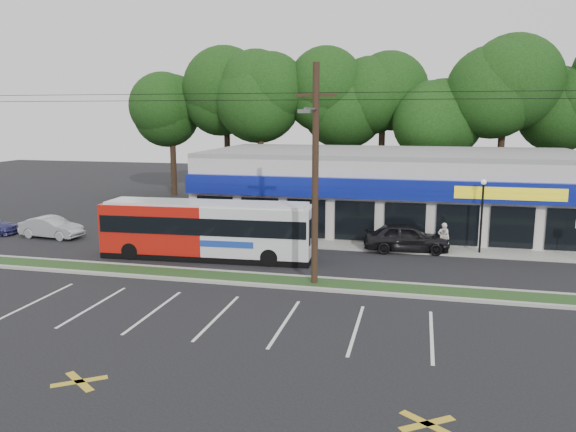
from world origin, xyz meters
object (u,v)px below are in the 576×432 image
(car_silver, at_px, (51,227))
(pedestrian_a, at_px, (443,238))
(pedestrian_b, at_px, (443,241))
(lamp_post, at_px, (482,207))
(car_dark, at_px, (406,237))
(metrobus, at_px, (207,228))
(utility_pole, at_px, (311,168))

(car_silver, xyz_separation_m, pedestrian_a, (24.18, 1.50, 0.21))
(pedestrian_a, distance_m, pedestrian_b, 0.14)
(lamp_post, height_order, car_dark, lamp_post)
(pedestrian_b, bearing_deg, metrobus, 29.47)
(car_dark, distance_m, car_silver, 22.19)
(car_dark, relative_size, pedestrian_b, 3.23)
(utility_pole, distance_m, metrobus, 8.27)
(metrobus, height_order, pedestrian_b, metrobus)
(pedestrian_a, relative_size, pedestrian_b, 1.19)
(metrobus, relative_size, car_silver, 2.85)
(utility_pole, bearing_deg, metrobus, 150.96)
(car_dark, bearing_deg, pedestrian_b, -96.49)
(metrobus, xyz_separation_m, car_silver, (-11.57, 2.50, -0.97))
(utility_pole, xyz_separation_m, lamp_post, (8.17, 7.87, -2.74))
(utility_pole, height_order, car_silver, utility_pole)
(lamp_post, relative_size, metrobus, 0.36)
(car_dark, xyz_separation_m, car_silver, (-22.13, -1.50, -0.15))
(lamp_post, xyz_separation_m, pedestrian_b, (-2.00, -0.30, -1.92))
(car_silver, bearing_deg, lamp_post, -80.83)
(pedestrian_a, bearing_deg, utility_pole, 53.60)
(utility_pole, xyz_separation_m, car_dark, (4.12, 7.57, -4.59))
(lamp_post, distance_m, car_dark, 4.46)
(car_dark, bearing_deg, pedestrian_a, -96.49)
(car_dark, height_order, pedestrian_b, car_dark)
(metrobus, distance_m, pedestrian_b, 13.26)
(utility_pole, distance_m, pedestrian_a, 10.76)
(car_silver, distance_m, pedestrian_b, 24.23)
(pedestrian_a, bearing_deg, metrobus, 20.37)
(lamp_post, height_order, pedestrian_a, lamp_post)
(metrobus, height_order, car_dark, metrobus)
(car_silver, relative_size, pedestrian_b, 2.74)
(metrobus, bearing_deg, pedestrian_b, 14.71)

